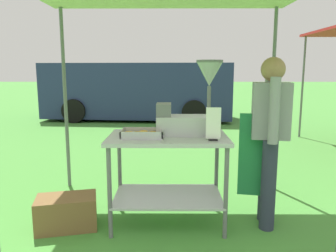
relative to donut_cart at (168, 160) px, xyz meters
The scene contains 8 objects.
ground_plane 4.73m from the donut_cart, 90.34° to the left, with size 70.00×70.00×0.00m, color #478E38.
donut_cart is the anchor object (origin of this frame).
donut_tray 0.36m from the donut_cart, 166.28° to the right, with size 0.39×0.27×0.07m.
donut_fryer 0.54m from the donut_cart, 19.40° to the left, with size 0.62×0.28×0.71m.
menu_sign 0.58m from the donut_cart, 27.72° to the right, with size 0.13×0.05×0.29m.
vendor 0.99m from the donut_cart, ahead, with size 0.46×0.54×1.61m.
supply_crate 1.09m from the donut_cart, behind, with size 0.61×0.45×0.31m.
van_navy 7.12m from the donut_cart, 97.63° to the left, with size 5.66×2.45×1.69m.
Camera 1 is at (0.05, -1.75, 1.49)m, focal length 35.21 mm.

